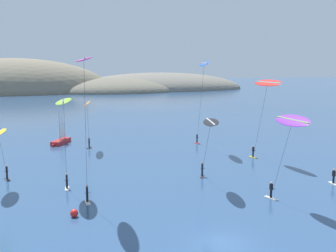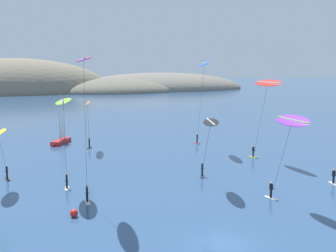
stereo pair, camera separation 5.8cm
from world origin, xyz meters
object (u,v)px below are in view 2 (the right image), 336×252
object	(u,v)px
kitesurfer_blue	(204,70)
kitesurfer_magenta	(84,70)
kitesurfer_purple	(290,127)
kitesurfer_lime	(64,107)
kitesurfer_orange	(87,107)
sailboat_near	(60,140)
marker_buoy	(74,213)
kitesurfer_black	(210,127)
kitesurfer_red	(267,88)

from	to	relation	value
kitesurfer_blue	kitesurfer_magenta	distance (m)	29.10
kitesurfer_purple	kitesurfer_lime	bearing A→B (deg)	153.79
kitesurfer_magenta	kitesurfer_purple	bearing A→B (deg)	-13.82
kitesurfer_orange	kitesurfer_lime	xyz separation A→B (m)	(-4.13, -21.21, 2.31)
sailboat_near	kitesurfer_lime	world-z (taller)	kitesurfer_lime
kitesurfer_magenta	sailboat_near	bearing A→B (deg)	92.66
marker_buoy	kitesurfer_black	bearing A→B (deg)	17.39
kitesurfer_black	kitesurfer_magenta	size ratio (longest dim) A/B	0.62
kitesurfer_purple	kitesurfer_magenta	size ratio (longest dim) A/B	0.63
kitesurfer_orange	kitesurfer_red	world-z (taller)	kitesurfer_red
kitesurfer_purple	kitesurfer_orange	distance (m)	34.25
kitesurfer_blue	marker_buoy	bearing A→B (deg)	-131.40
sailboat_near	kitesurfer_magenta	bearing A→B (deg)	-87.34
kitesurfer_orange	kitesurfer_magenta	size ratio (longest dim) A/B	0.55
kitesurfer_purple	kitesurfer_red	distance (m)	18.19
kitesurfer_black	kitesurfer_red	xyz separation A→B (m)	(11.56, 9.35, 3.26)
sailboat_near	kitesurfer_black	size ratio (longest dim) A/B	0.67
kitesurfer_lime	kitesurfer_red	size ratio (longest dim) A/B	0.88
kitesurfer_blue	kitesurfer_lime	world-z (taller)	kitesurfer_blue
sailboat_near	kitesurfer_purple	size ratio (longest dim) A/B	0.66
kitesurfer_purple	kitesurfer_red	bearing A→B (deg)	67.89
kitesurfer_blue	kitesurfer_magenta	world-z (taller)	kitesurfer_magenta
kitesurfer_black	kitesurfer_red	world-z (taller)	kitesurfer_red
kitesurfer_lime	sailboat_near	bearing A→B (deg)	89.74
kitesurfer_blue	kitesurfer_lime	bearing A→B (deg)	-141.29
kitesurfer_red	marker_buoy	bearing A→B (deg)	-151.82
kitesurfer_purple	kitesurfer_black	bearing A→B (deg)	122.99
kitesurfer_black	kitesurfer_magenta	world-z (taller)	kitesurfer_magenta
sailboat_near	kitesurfer_blue	bearing A→B (deg)	-27.36
kitesurfer_black	kitesurfer_lime	distance (m)	14.83
kitesurfer_orange	sailboat_near	bearing A→B (deg)	122.75
kitesurfer_black	kitesurfer_lime	bearing A→B (deg)	171.62
kitesurfer_black	kitesurfer_purple	xyz separation A→B (m)	(4.77, -7.35, 0.89)
kitesurfer_red	marker_buoy	world-z (taller)	kitesurfer_red
kitesurfer_lime	kitesurfer_red	world-z (taller)	kitesurfer_red
kitesurfer_lime	kitesurfer_red	distance (m)	27.07
sailboat_near	kitesurfer_blue	size ratio (longest dim) A/B	0.42
kitesurfer_blue	kitesurfer_lime	distance (m)	26.90
sailboat_near	kitesurfer_magenta	size ratio (longest dim) A/B	0.42
sailboat_near	kitesurfer_blue	world-z (taller)	kitesurfer_blue
kitesurfer_purple	kitesurfer_red	world-z (taller)	kitesurfer_red
kitesurfer_blue	kitesurfer_purple	distance (m)	26.63
kitesurfer_purple	kitesurfer_lime	xyz separation A→B (m)	(-19.28, 9.49, 1.33)
kitesurfer_blue	kitesurfer_orange	distance (m)	18.16
kitesurfer_purple	kitesurfer_magenta	xyz separation A→B (m)	(-17.64, 4.34, 5.07)
kitesurfer_purple	kitesurfer_blue	bearing A→B (deg)	86.57
sailboat_near	kitesurfer_orange	distance (m)	9.46
kitesurfer_magenta	marker_buoy	bearing A→B (deg)	-132.70
kitesurfer_purple	kitesurfer_lime	distance (m)	21.53
kitesurfer_blue	sailboat_near	bearing A→B (deg)	152.64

